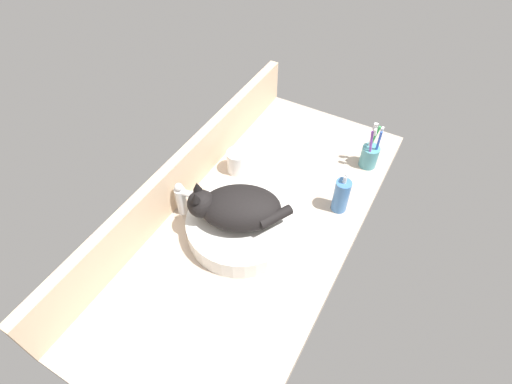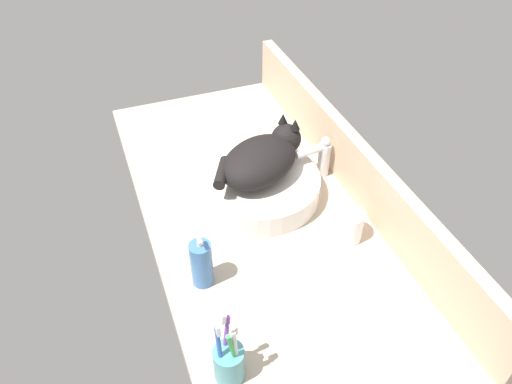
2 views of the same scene
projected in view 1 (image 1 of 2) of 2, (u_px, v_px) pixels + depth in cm
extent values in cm
cube|color=#B2A08E|center=(257.00, 226.00, 135.53)|extent=(135.17, 62.02, 4.00)
cube|color=#CCAD8C|center=(183.00, 174.00, 137.19)|extent=(135.17, 3.60, 17.35)
cylinder|color=silver|center=(241.00, 225.00, 128.95)|extent=(35.27, 35.27, 6.82)
ellipsoid|color=black|center=(241.00, 208.00, 122.33)|extent=(26.76, 30.06, 11.00)
sphere|color=black|center=(201.00, 204.00, 121.39)|extent=(8.80, 8.80, 8.80)
cone|color=black|center=(195.00, 197.00, 115.92)|extent=(2.80, 2.80, 3.20)
cone|color=black|center=(197.00, 186.00, 118.87)|extent=(2.80, 2.80, 3.20)
cylinder|color=black|center=(275.00, 217.00, 119.25)|extent=(11.23, 7.93, 3.20)
cylinder|color=silver|center=(181.00, 201.00, 133.19)|extent=(3.60, 3.60, 11.00)
cylinder|color=silver|center=(193.00, 195.00, 128.24)|extent=(3.25, 10.18, 2.20)
sphere|color=silver|center=(179.00, 187.00, 128.22)|extent=(2.80, 2.80, 2.80)
cylinder|color=#3F72B2|center=(341.00, 196.00, 133.47)|extent=(5.32, 5.32, 12.79)
cylinder|color=silver|center=(345.00, 180.00, 127.68)|extent=(1.20, 1.20, 2.80)
cylinder|color=silver|center=(347.00, 174.00, 127.35)|extent=(2.20, 1.00, 1.00)
cylinder|color=teal|center=(369.00, 157.00, 149.51)|extent=(6.50, 6.50, 8.56)
cylinder|color=white|center=(369.00, 145.00, 147.07)|extent=(2.20, 1.92, 17.04)
cube|color=white|center=(374.00, 126.00, 140.76)|extent=(1.38, 0.94, 2.53)
cylinder|color=green|center=(371.00, 145.00, 147.00)|extent=(2.67, 3.41, 16.95)
cube|color=white|center=(376.00, 127.00, 140.70)|extent=(1.45, 1.15, 2.60)
cylinder|color=purple|center=(370.00, 150.00, 144.93)|extent=(0.91, 2.84, 16.99)
cube|color=white|center=(375.00, 132.00, 138.63)|extent=(1.20, 1.07, 2.48)
cylinder|color=blue|center=(377.00, 148.00, 145.63)|extent=(2.49, 1.10, 17.02)
cube|color=white|center=(382.00, 130.00, 139.33)|extent=(1.42, 0.83, 2.51)
cylinder|color=white|center=(237.00, 161.00, 147.64)|extent=(7.75, 7.75, 8.67)
cylinder|color=silver|center=(238.00, 165.00, 149.11)|extent=(6.82, 6.82, 4.68)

